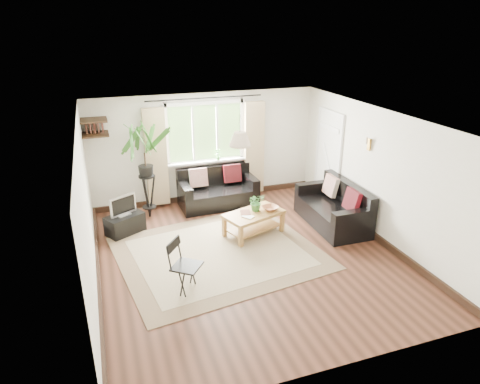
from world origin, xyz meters
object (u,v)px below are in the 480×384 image
object	(u,v)px
tv_stand	(125,224)
folding_chair	(187,267)
sofa_right	(332,206)
coffee_table	(254,223)
palm_stand	(146,172)
sofa_back	(218,189)

from	to	relation	value
tv_stand	folding_chair	xyz separation A→B (m)	(0.72, -2.25, 0.23)
sofa_right	coffee_table	size ratio (longest dim) A/B	1.54
palm_stand	folding_chair	xyz separation A→B (m)	(0.18, -2.85, -0.57)
sofa_back	sofa_right	distance (m)	2.49
tv_stand	palm_stand	xyz separation A→B (m)	(0.54, 0.59, 0.79)
tv_stand	folding_chair	size ratio (longest dim) A/B	0.84
sofa_back	folding_chair	distance (m)	3.23
sofa_back	folding_chair	size ratio (longest dim) A/B	2.00
sofa_back	tv_stand	size ratio (longest dim) A/B	2.38
tv_stand	folding_chair	world-z (taller)	folding_chair
sofa_right	tv_stand	size ratio (longest dim) A/B	2.45
tv_stand	folding_chair	bearing A→B (deg)	-101.12
sofa_right	palm_stand	world-z (taller)	palm_stand
sofa_right	tv_stand	bearing A→B (deg)	-102.86
sofa_back	sofa_right	size ratio (longest dim) A/B	0.97
sofa_right	coffee_table	bearing A→B (deg)	-92.91
palm_stand	folding_chair	bearing A→B (deg)	-86.44
sofa_right	sofa_back	bearing A→B (deg)	-130.42
sofa_back	palm_stand	xyz separation A→B (m)	(-1.51, -0.09, 0.59)
sofa_right	palm_stand	xyz separation A→B (m)	(-3.39, 1.55, 0.58)
tv_stand	sofa_right	bearing A→B (deg)	-42.56
palm_stand	sofa_back	bearing A→B (deg)	3.46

